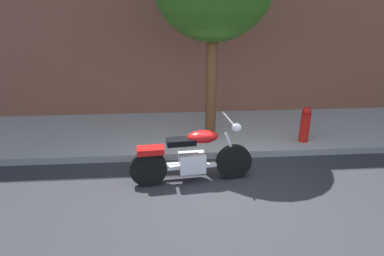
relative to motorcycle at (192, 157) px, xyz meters
name	(u,v)px	position (x,y,z in m)	size (l,w,h in m)	color
ground_plane	(223,198)	(0.45, -0.55, -0.46)	(60.00, 60.00, 0.00)	#28282D
sidewalk	(204,132)	(0.45, 2.12, -0.39)	(24.32, 2.60, 0.14)	#999999
motorcycle	(192,157)	(0.00, 0.00, 0.00)	(2.10, 0.70, 1.12)	black
fire_hydrant	(305,127)	(2.48, 1.25, 0.00)	(0.20, 0.20, 0.91)	red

